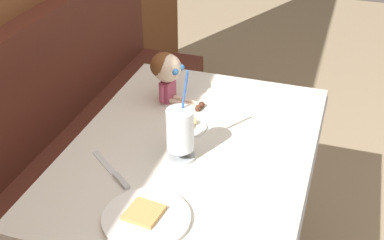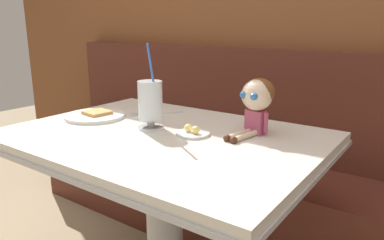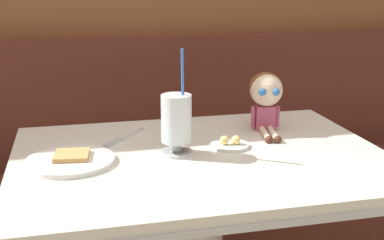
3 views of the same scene
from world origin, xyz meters
name	(u,v)px [view 3 (image 3 of 3)]	position (x,y,z in m)	size (l,w,h in m)	color
booth_bench	(165,196)	(0.00, 0.81, 0.33)	(2.60, 0.48, 1.00)	#512319
diner_table	(200,214)	(0.00, 0.18, 0.54)	(1.11, 0.81, 0.74)	silver
toast_plate	(70,160)	(-0.38, 0.19, 0.75)	(0.25, 0.25, 0.03)	white
milkshake_glass	(176,121)	(-0.07, 0.19, 0.84)	(0.10, 0.10, 0.32)	silver
butter_saucer	(230,144)	(0.10, 0.22, 0.75)	(0.12, 0.12, 0.04)	white
butter_knife	(119,140)	(-0.23, 0.35, 0.74)	(0.16, 0.20, 0.01)	silver
seated_doll	(266,93)	(0.27, 0.37, 0.87)	(0.13, 0.23, 0.20)	#B74C6B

